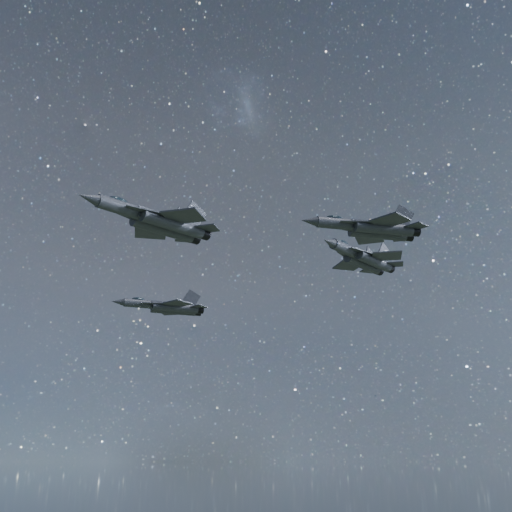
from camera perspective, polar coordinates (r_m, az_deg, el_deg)
jet_lead at (r=74.69m, az=-9.31°, el=3.29°), size 18.59×12.76×4.67m
jet_left at (r=102.47m, az=-8.47°, el=-4.82°), size 16.14×11.06×4.05m
jet_right at (r=73.01m, az=10.92°, el=2.61°), size 15.26×10.26×3.85m
jet_slot at (r=93.10m, az=10.17°, el=-0.23°), size 17.77×11.97×4.48m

